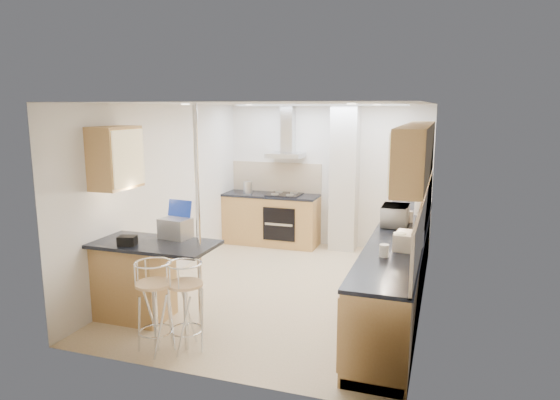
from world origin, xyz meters
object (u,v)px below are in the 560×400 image
(laptop, at_px, (175,228))
(bread_bin, at_px, (408,241))
(microwave, at_px, (395,216))
(bar_stool_end, at_px, (186,306))
(bar_stool_near, at_px, (155,306))

(laptop, xyz_separation_m, bread_bin, (2.63, 0.46, -0.04))
(microwave, xyz_separation_m, laptop, (-2.37, -1.53, 0.00))
(laptop, distance_m, bar_stool_end, 1.12)
(microwave, height_order, bread_bin, microwave)
(laptop, bearing_deg, bar_stool_end, -47.12)
(bar_stool_end, xyz_separation_m, bread_bin, (2.08, 1.23, 0.54))
(microwave, bearing_deg, bread_bin, -166.62)
(microwave, relative_size, bar_stool_end, 0.52)
(bar_stool_near, distance_m, bar_stool_end, 0.31)
(bar_stool_near, bearing_deg, microwave, 45.81)
(microwave, xyz_separation_m, bar_stool_end, (-1.82, -2.31, -0.59))
(laptop, bearing_deg, microwave, 40.74)
(microwave, height_order, laptop, microwave)
(bread_bin, bearing_deg, bar_stool_end, -143.42)
(bar_stool_near, xyz_separation_m, bar_stool_end, (0.28, 0.13, -0.01))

